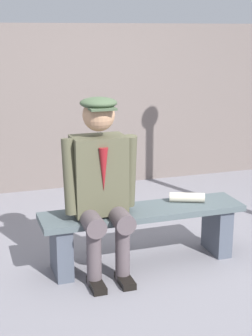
{
  "coord_description": "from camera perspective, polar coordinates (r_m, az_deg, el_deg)",
  "views": [
    {
      "loc": [
        1.32,
        3.54,
        1.83
      ],
      "look_at": [
        0.14,
        0.0,
        0.81
      ],
      "focal_mm": 53.99,
      "sensor_mm": 36.0,
      "label": 1
    }
  ],
  "objects": [
    {
      "name": "ground_plane",
      "position": [
        4.19,
        1.9,
        -10.56
      ],
      "size": [
        30.0,
        30.0,
        0.0
      ],
      "primitive_type": "plane",
      "color": "slate"
    },
    {
      "name": "bench",
      "position": [
        4.07,
        1.94,
        -6.58
      ],
      "size": [
        1.64,
        0.38,
        0.46
      ],
      "color": "#495559",
      "rests_on": "ground"
    },
    {
      "name": "seated_man",
      "position": [
        3.77,
        -2.87,
        -1.32
      ],
      "size": [
        0.57,
        0.55,
        1.36
      ],
      "color": "#4E4D38",
      "rests_on": "ground"
    },
    {
      "name": "rolled_magazine",
      "position": [
        4.19,
        6.9,
        -3.31
      ],
      "size": [
        0.3,
        0.18,
        0.08
      ],
      "primitive_type": "cylinder",
      "rotation": [
        0.0,
        1.57,
        -0.4
      ],
      "color": "beige",
      "rests_on": "bench"
    },
    {
      "name": "stadium_wall",
      "position": [
        6.07,
        -5.67,
        6.93
      ],
      "size": [
        12.0,
        0.24,
        1.91
      ],
      "primitive_type": "cube",
      "color": "#685D58",
      "rests_on": "ground"
    }
  ]
}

